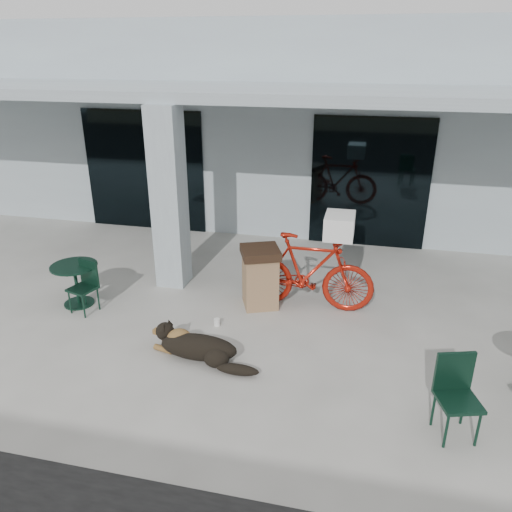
% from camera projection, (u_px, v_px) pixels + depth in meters
% --- Properties ---
extents(ground, '(80.00, 80.00, 0.00)m').
position_uv_depth(ground, '(216.00, 365.00, 6.69)').
color(ground, '#B2AFA8').
rests_on(ground, ground).
extents(building, '(22.00, 7.00, 4.50)m').
position_uv_depth(building, '(307.00, 115.00, 13.46)').
color(building, '#A7B8BD').
rests_on(building, ground).
extents(storefront_glass_left, '(2.80, 0.06, 2.70)m').
position_uv_depth(storefront_glass_left, '(145.00, 171.00, 11.31)').
color(storefront_glass_left, black).
rests_on(storefront_glass_left, ground).
extents(storefront_glass_right, '(2.40, 0.06, 2.70)m').
position_uv_depth(storefront_glass_right, '(369.00, 183.00, 10.27)').
color(storefront_glass_right, black).
rests_on(storefront_glass_right, ground).
extents(column, '(0.50, 0.50, 3.12)m').
position_uv_depth(column, '(169.00, 199.00, 8.46)').
color(column, '#A7B8BD').
rests_on(column, ground).
extents(overhang, '(22.00, 2.80, 0.18)m').
position_uv_depth(overhang, '(272.00, 93.00, 8.68)').
color(overhang, '#A7B8BD').
rests_on(overhang, column).
extents(bicycle, '(2.11, 0.60, 1.27)m').
position_uv_depth(bicycle, '(308.00, 272.00, 7.95)').
color(bicycle, '#AF1C0E').
rests_on(bicycle, ground).
extents(laundry_basket, '(0.44, 0.60, 0.35)m').
position_uv_depth(laundry_basket, '(339.00, 226.00, 7.55)').
color(laundry_basket, white).
rests_on(laundry_basket, bicycle).
extents(dog, '(1.30, 0.70, 0.41)m').
position_uv_depth(dog, '(199.00, 346.00, 6.75)').
color(dog, black).
rests_on(dog, ground).
extents(cup_near_dog, '(0.10, 0.10, 0.11)m').
position_uv_depth(cup_near_dog, '(217.00, 322.00, 7.63)').
color(cup_near_dog, white).
rests_on(cup_near_dog, ground).
extents(cafe_table_near, '(0.97, 0.97, 0.70)m').
position_uv_depth(cafe_table_near, '(77.00, 285.00, 8.16)').
color(cafe_table_near, '#113124').
rests_on(cafe_table_near, ground).
extents(cafe_chair_near, '(0.48, 0.51, 0.84)m').
position_uv_depth(cafe_chair_near, '(82.00, 288.00, 7.90)').
color(cafe_chair_near, '#113124').
rests_on(cafe_chair_near, ground).
extents(cafe_chair_far_a, '(0.54, 0.57, 0.94)m').
position_uv_depth(cafe_chair_far_a, '(459.00, 400.00, 5.31)').
color(cafe_chair_far_a, '#113124').
rests_on(cafe_chair_far_a, ground).
extents(trash_receptacle, '(0.77, 0.77, 1.01)m').
position_uv_depth(trash_receptacle, '(260.00, 277.00, 8.07)').
color(trash_receptacle, '#8F6C4A').
rests_on(trash_receptacle, ground).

